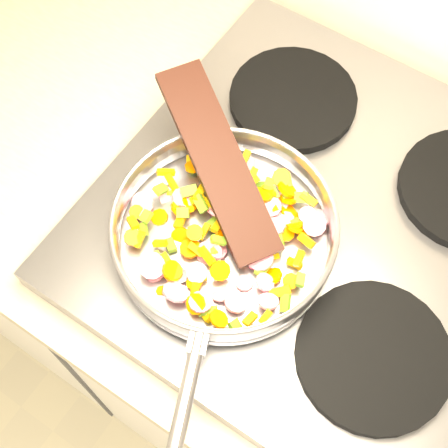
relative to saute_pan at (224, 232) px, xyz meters
The scene contains 7 objects.
cooktop 0.16m from the saute_pan, 51.31° to the left, with size 0.60×0.60×0.04m, color #939399.
grate_fl 0.06m from the saute_pan, 153.31° to the right, with size 0.19×0.19×0.02m, color black.
grate_fr 0.24m from the saute_pan, ahead, with size 0.19×0.19×0.02m, color black.
grate_bl 0.26m from the saute_pan, 100.31° to the left, with size 0.19×0.19×0.02m, color black.
saute_pan is the anchor object (origin of this frame).
vegetable_heap 0.01m from the saute_pan, 95.07° to the left, with size 0.26×0.24×0.05m.
wooden_spatula 0.09m from the saute_pan, 128.32° to the left, with size 0.28×0.06×0.01m, color black.
Camera 1 is at (-0.60, 1.26, 1.69)m, focal length 50.00 mm.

